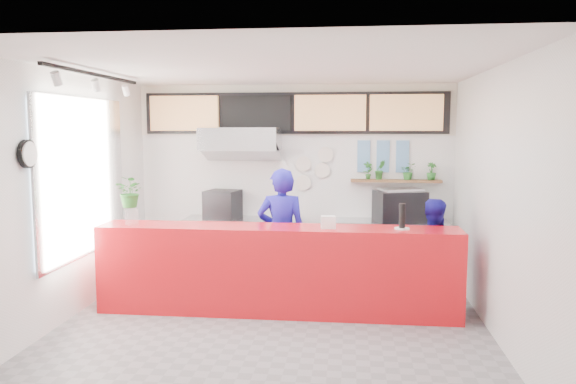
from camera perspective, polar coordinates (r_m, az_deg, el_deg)
The scene contains 46 objects.
floor at distance 6.88m, azimuth -1.51°, elevation -13.18°, with size 5.00×5.00×0.00m, color slate.
ceiling at distance 6.51m, azimuth -1.59°, elevation 12.53°, with size 5.00×5.00×0.00m, color silver.
wall_back at distance 8.99m, azimuth 0.63°, elevation 1.31°, with size 5.00×5.00×0.00m, color white.
wall_left at distance 7.30m, azimuth -21.38°, elevation -0.37°, with size 5.00×5.00×0.00m, color white.
wall_right at distance 6.66m, azimuth 20.27°, elevation -0.94°, with size 5.00×5.00×0.00m, color white.
service_counter at distance 7.09m, azimuth -1.08°, elevation -7.91°, with size 4.50×0.60×1.10m, color red.
cream_band at distance 8.95m, azimuth 0.64°, elevation 8.33°, with size 5.00×0.02×0.80m, color beige.
prep_bench at distance 8.97m, azimuth -4.68°, elevation -5.51°, with size 1.80×0.60×0.90m, color #B2B5BA.
panini_oven at distance 8.92m, azimuth -6.65°, elevation -1.24°, with size 0.49×0.49×0.44m, color black.
extraction_hood at distance 8.73m, azimuth -4.85°, elevation 5.40°, with size 1.20×0.70×0.35m, color #B2B5BA.
hood_lip at distance 8.74m, azimuth -4.83°, elevation 4.09°, with size 1.20×0.70×0.08m, color #B2B5BA.
right_bench at distance 8.83m, azimuth 10.20°, elevation -5.79°, with size 1.80×0.60×0.90m, color #B2B5BA.
espresso_machine at distance 8.73m, azimuth 11.29°, elevation -1.41°, with size 0.72×0.52×0.46m, color black.
espresso_tray at distance 8.70m, azimuth 11.32°, elevation 0.19°, with size 0.60×0.42×0.06m, color silver.
herb_shelf at distance 8.88m, azimuth 10.90°, elevation 1.12°, with size 1.40×0.18×0.04m, color brown.
menu_board_far_left at distance 9.18m, azimuth -10.47°, elevation 7.86°, with size 1.10×0.10×0.55m, color tan.
menu_board_mid_left at distance 8.92m, azimuth -3.25°, elevation 8.00°, with size 1.10×0.10×0.55m, color black.
menu_board_mid_right at distance 8.80m, azimuth 4.29°, elevation 8.02°, with size 1.10×0.10×0.55m, color tan.
menu_board_far_right at distance 8.84m, azimuth 11.91°, elevation 7.89°, with size 1.10×0.10×0.55m, color tan.
soffit at distance 8.92m, azimuth 0.62°, elevation 8.01°, with size 4.80×0.04×0.65m, color black.
window_pane at distance 7.53m, azimuth -20.19°, elevation 1.41°, with size 0.04×2.20×1.90m, color silver.
window_frame at distance 7.52m, azimuth -20.05°, elevation 1.41°, with size 0.03×2.30×2.00m, color #B2B5BA.
wall_clock_rim at distance 6.46m, azimuth -24.98°, elevation 3.53°, with size 0.30×0.30×0.05m, color black.
wall_clock_face at distance 6.44m, azimuth -24.75°, elevation 3.54°, with size 0.26×0.26×0.02m, color white.
track_rail at distance 7.10m, azimuth -18.96°, elevation 11.20°, with size 0.05×2.40×0.04m, color black.
dec_plate_a at distance 8.93m, azimuth 1.57°, elevation 2.88°, with size 0.24×0.24×0.03m, color silver.
dec_plate_b at distance 8.92m, azimuth 3.49°, elevation 2.22°, with size 0.24×0.24×0.03m, color silver.
dec_plate_c at distance 8.96m, azimuth 1.57°, elevation 0.96°, with size 0.24×0.24×0.03m, color silver.
dec_plate_d at distance 8.90m, azimuth 3.83°, elevation 3.82°, with size 0.24×0.24×0.03m, color silver.
photo_frame_a at distance 8.90m, azimuth 7.71°, elevation 4.42°, with size 0.20×0.02×0.25m, color #598CBF.
photo_frame_b at distance 8.91m, azimuth 9.64°, elevation 4.39°, with size 0.20×0.02×0.25m, color #598CBF.
photo_frame_c at distance 8.94m, azimuth 11.57°, elevation 4.35°, with size 0.20×0.02×0.25m, color #598CBF.
photo_frame_d at distance 8.91m, azimuth 7.68°, elevation 2.81°, with size 0.20×0.02×0.25m, color #598CBF.
photo_frame_e at distance 8.93m, azimuth 9.61°, elevation 2.78°, with size 0.20×0.02×0.25m, color #598CBF.
photo_frame_f at distance 8.95m, azimuth 11.53°, elevation 2.75°, with size 0.20×0.02×0.25m, color #598CBF.
staff_center at distance 7.50m, azimuth -0.65°, elevation -4.40°, with size 0.66×0.43×1.79m, color #1A1593.
staff_right at distance 7.56m, azimuth 14.36°, elevation -5.98°, with size 0.69×0.54×1.41m, color #1A1593.
herb_a at distance 8.84m, azimuth 8.13°, elevation 2.19°, with size 0.15×0.10×0.28m, color #276B25.
herb_b at distance 8.85m, azimuth 9.33°, elevation 2.25°, with size 0.17×0.14×0.30m, color #276B25.
herb_c at distance 8.88m, azimuth 12.14°, elevation 2.08°, with size 0.24×0.21×0.26m, color #276B25.
herb_d at distance 8.93m, azimuth 14.37°, elevation 2.06°, with size 0.15×0.13×0.27m, color #276B25.
glass_vase at distance 7.37m, azimuth -15.59°, elevation -2.43°, with size 0.17×0.17×0.21m, color white.
basil_vase at distance 7.32m, azimuth -15.67°, elevation 0.02°, with size 0.36×0.31×0.40m, color #276B25.
napkin_holder at distance 6.86m, azimuth 4.10°, elevation -3.08°, with size 0.17×0.11×0.15m, color white.
white_plate at distance 6.94m, azimuth 11.50°, elevation -3.66°, with size 0.18×0.18×0.01m, color white.
pepper_mill at distance 6.92m, azimuth 11.53°, elevation -2.37°, with size 0.07×0.07×0.30m, color black.
Camera 1 is at (0.89, -6.41, 2.32)m, focal length 35.00 mm.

